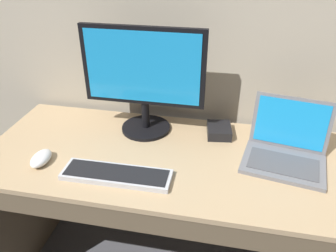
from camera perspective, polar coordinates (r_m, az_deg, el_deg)
The scene contains 6 objects.
desk at distance 1.52m, azimuth 3.48°, elevation -13.09°, with size 1.75×0.65×0.75m.
laptop_space_gray at distance 1.42m, azimuth 19.54°, elevation -3.65°, with size 0.35×0.32×0.23m.
external_monitor at distance 1.45m, azimuth -4.21°, elevation 8.19°, with size 0.53×0.23×0.48m.
wired_keyboard at distance 1.29m, azimuth -8.80°, elevation -8.22°, with size 0.42×0.13×0.02m.
computer_mouse at distance 1.43m, azimuth -20.90°, elevation -5.19°, with size 0.07×0.12×0.04m, color white.
external_drive_box at distance 1.53m, azimuth 8.72°, elevation -0.77°, with size 0.11×0.13×0.04m, color black.
Camera 1 is at (0.13, -1.11, 1.55)m, focal length 35.63 mm.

